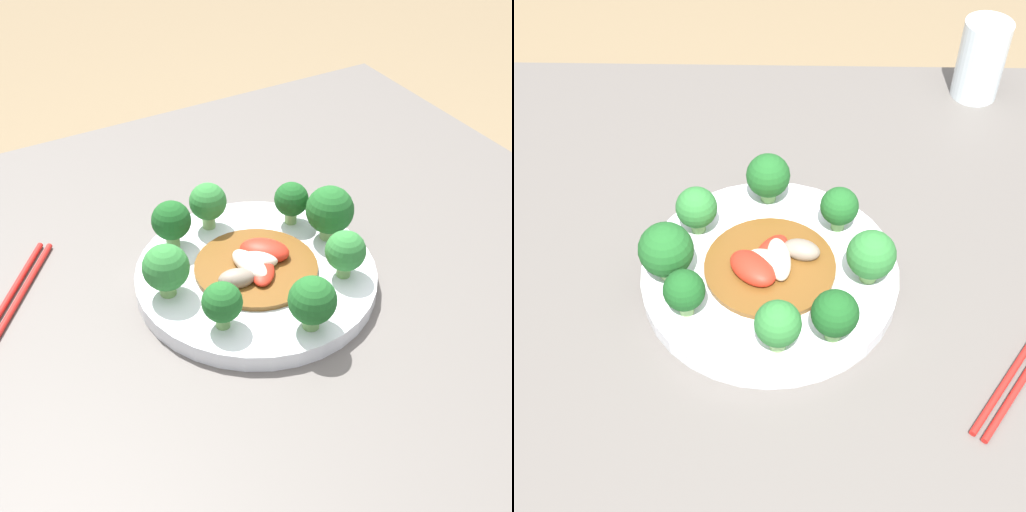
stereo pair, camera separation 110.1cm
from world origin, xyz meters
TOP-DOWN VIEW (x-y plane):
  - table at (0.00, 0.00)m, footprint 0.87×0.90m
  - plate at (-0.01, 0.03)m, footprint 0.28×0.28m
  - broccoli_northwest at (-0.08, 0.11)m, footprint 0.04×0.04m
  - broccoli_southeast at (0.05, -0.05)m, footprint 0.04×0.04m
  - broccoli_northeast at (0.08, 0.10)m, footprint 0.05×0.05m
  - broccoli_north at (-0.00, 0.14)m, footprint 0.05×0.05m
  - broccoli_southwest at (-0.07, -0.05)m, footprint 0.05×0.05m
  - broccoli_east at (0.09, 0.04)m, footprint 0.05×0.05m
  - broccoli_west at (-0.12, 0.03)m, footprint 0.05×0.05m
  - broccoli_south at (0.00, -0.08)m, footprint 0.06×0.06m
  - stirfry_center at (-0.01, 0.03)m, footprint 0.14×0.14m
  - drinking_glass at (-0.37, 0.31)m, footprint 0.07×0.07m

SIDE VIEW (x-z plane):
  - table at x=0.00m, z-range 0.00..0.71m
  - plate at x=-0.01m, z-range 0.71..0.73m
  - stirfry_center at x=-0.01m, z-range 0.72..0.75m
  - broccoli_northwest at x=-0.08m, z-range 0.73..0.79m
  - broccoli_southeast at x=0.05m, z-range 0.73..0.79m
  - broccoli_southwest at x=-0.07m, z-range 0.73..0.79m
  - drinking_glass at x=-0.37m, z-range 0.71..0.82m
  - broccoli_west at x=-0.12m, z-range 0.73..0.80m
  - broccoli_northeast at x=0.08m, z-range 0.73..0.79m
  - broccoli_north at x=0.00m, z-range 0.73..0.80m
  - broccoli_east at x=0.09m, z-range 0.73..0.79m
  - broccoli_south at x=0.00m, z-range 0.73..0.80m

